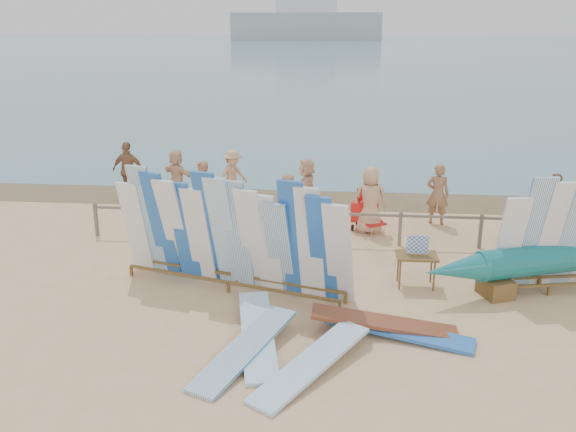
# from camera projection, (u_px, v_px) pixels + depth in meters

# --- Properties ---
(ground) EXTENTS (160.00, 160.00, 0.00)m
(ground) POSITION_uv_depth(u_px,v_px,m) (315.00, 292.00, 12.95)
(ground) COLOR #D8AC7C
(ground) RESTS_ON ground
(ocean) EXTENTS (320.00, 240.00, 0.02)m
(ocean) POSITION_uv_depth(u_px,v_px,m) (345.00, 47.00, 134.32)
(ocean) COLOR slate
(ocean) RESTS_ON ground
(wet_sand_strip) EXTENTS (40.00, 2.60, 0.01)m
(wet_sand_strip) POSITION_uv_depth(u_px,v_px,m) (327.00, 198.00, 19.78)
(wet_sand_strip) COLOR brown
(wet_sand_strip) RESTS_ON ground
(distant_ship) EXTENTS (45.00, 8.00, 14.00)m
(distant_ship) POSITION_uv_depth(u_px,v_px,m) (306.00, 22.00, 183.09)
(distant_ship) COLOR #999EA3
(distant_ship) RESTS_ON ocean
(fence) EXTENTS (12.08, 0.08, 0.90)m
(fence) POSITION_uv_depth(u_px,v_px,m) (322.00, 220.00, 15.60)
(fence) COLOR #6D6352
(fence) RESTS_ON ground
(main_surfboard_rack) EXTENTS (5.23, 2.12, 2.63)m
(main_surfboard_rack) POSITION_uv_depth(u_px,v_px,m) (231.00, 237.00, 12.72)
(main_surfboard_rack) COLOR brown
(main_surfboard_rack) RESTS_ON ground
(side_surfboard_rack) EXTENTS (2.32, 1.07, 2.60)m
(side_surfboard_rack) POSITION_uv_depth(u_px,v_px,m) (551.00, 240.00, 12.60)
(side_surfboard_rack) COLOR brown
(side_surfboard_rack) RESTS_ON ground
(vendor_table) EXTENTS (0.88, 0.62, 1.16)m
(vendor_table) POSITION_uv_depth(u_px,v_px,m) (416.00, 269.00, 13.12)
(vendor_table) COLOR brown
(vendor_table) RESTS_ON ground
(flat_board_a) EXTENTS (1.09, 2.75, 0.40)m
(flat_board_a) POSITION_uv_depth(u_px,v_px,m) (258.00, 344.00, 10.84)
(flat_board_a) COLOR #90C5E6
(flat_board_a) RESTS_ON ground
(flat_board_d) EXTENTS (2.75, 1.27, 0.22)m
(flat_board_d) POSITION_uv_depth(u_px,v_px,m) (398.00, 336.00, 11.13)
(flat_board_d) COLOR blue
(flat_board_d) RESTS_ON ground
(flat_board_e) EXTENTS (1.58, 2.70, 0.35)m
(flat_board_e) POSITION_uv_depth(u_px,v_px,m) (245.00, 357.00, 10.41)
(flat_board_e) COLOR white
(flat_board_e) RESTS_ON ground
(flat_board_c) EXTENTS (2.69, 0.57, 0.41)m
(flat_board_c) POSITION_uv_depth(u_px,v_px,m) (384.00, 333.00, 11.25)
(flat_board_c) COLOR brown
(flat_board_c) RESTS_ON ground
(flat_board_b) EXTENTS (1.94, 2.56, 0.33)m
(flat_board_b) POSITION_uv_depth(u_px,v_px,m) (311.00, 372.00, 9.98)
(flat_board_b) COLOR #90C5E6
(flat_board_b) RESTS_ON ground
(beach_chair_left) EXTENTS (0.71, 0.72, 0.93)m
(beach_chair_left) POSITION_uv_depth(u_px,v_px,m) (369.00, 221.00, 16.65)
(beach_chair_left) COLOR red
(beach_chair_left) RESTS_ON ground
(beach_chair_right) EXTENTS (0.74, 0.75, 0.84)m
(beach_chair_right) POSITION_uv_depth(u_px,v_px,m) (373.00, 225.00, 16.42)
(beach_chair_right) COLOR red
(beach_chair_right) RESTS_ON ground
(stroller) EXTENTS (0.69, 0.86, 1.05)m
(stroller) POSITION_uv_depth(u_px,v_px,m) (362.00, 214.00, 16.81)
(stroller) COLOR red
(stroller) RESTS_ON ground
(beachgoer_10) EXTENTS (0.89, 1.15, 1.81)m
(beachgoer_10) POSITION_uv_depth(u_px,v_px,m) (552.00, 208.00, 15.69)
(beachgoer_10) COLOR #8C6042
(beachgoer_10) RESTS_ON ground
(beachgoer_7) EXTENTS (0.69, 0.47, 1.73)m
(beachgoer_7) POSITION_uv_depth(u_px,v_px,m) (438.00, 194.00, 17.06)
(beachgoer_7) COLOR #8C6042
(beachgoer_7) RESTS_ON ground
(beachgoer_3) EXTENTS (1.03, 1.10, 1.66)m
(beachgoer_3) POSITION_uv_depth(u_px,v_px,m) (233.00, 176.00, 19.22)
(beachgoer_3) COLOR tan
(beachgoer_3) RESTS_ON ground
(beachgoer_2) EXTENTS (0.59, 0.88, 1.66)m
(beachgoer_2) POSITION_uv_depth(u_px,v_px,m) (288.00, 205.00, 16.19)
(beachgoer_2) COLOR beige
(beachgoer_2) RESTS_ON ground
(beachgoer_1) EXTENTS (0.67, 0.75, 1.81)m
(beachgoer_1) POSITION_uv_depth(u_px,v_px,m) (203.00, 193.00, 17.01)
(beachgoer_1) COLOR #8C6042
(beachgoer_1) RESTS_ON ground
(beachgoer_6) EXTENTS (0.91, 0.44, 1.84)m
(beachgoer_6) POSITION_uv_depth(u_px,v_px,m) (370.00, 200.00, 16.30)
(beachgoer_6) COLOR tan
(beachgoer_6) RESTS_ON ground
(beachgoer_5) EXTENTS (0.79, 1.65, 1.71)m
(beachgoer_5) POSITION_uv_depth(u_px,v_px,m) (306.00, 187.00, 17.81)
(beachgoer_5) COLOR beige
(beachgoer_5) RESTS_ON ground
(beachgoer_11) EXTENTS (1.49, 1.24, 1.60)m
(beachgoer_11) POSITION_uv_depth(u_px,v_px,m) (177.00, 174.00, 19.54)
(beachgoer_11) COLOR beige
(beachgoer_11) RESTS_ON ground
(beachgoer_extra_1) EXTENTS (1.12, 0.58, 1.84)m
(beachgoer_extra_1) POSITION_uv_depth(u_px,v_px,m) (129.00, 170.00, 19.57)
(beachgoer_extra_1) COLOR #8C6042
(beachgoer_extra_1) RESTS_ON ground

